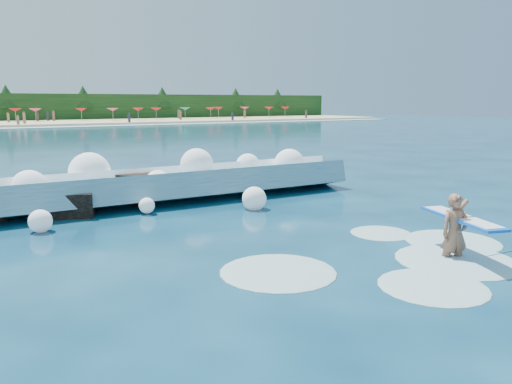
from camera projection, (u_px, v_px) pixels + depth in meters
ground at (245, 263)px, 11.45m from camera, size 200.00×200.00×0.00m
wet_band at (2, 128)px, 68.00m from camera, size 140.00×5.00×0.08m
breaking_wave at (123, 190)px, 17.79m from camera, size 18.13×2.82×1.56m
rock_cluster at (51, 200)px, 16.57m from camera, size 8.14×3.20×1.28m
surfer_with_board at (456, 230)px, 11.65m from camera, size 1.34×3.01×1.87m
wave_spray at (118, 177)px, 17.53m from camera, size 15.40×4.94×1.96m
surf_foam at (413, 259)px, 11.71m from camera, size 8.87×5.49×0.14m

